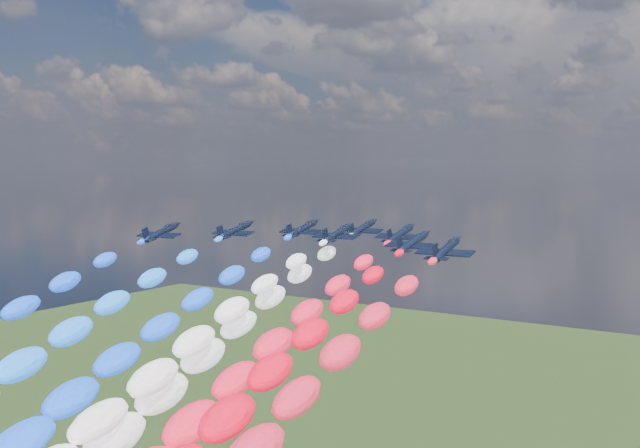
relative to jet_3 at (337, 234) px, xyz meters
The scene contains 10 objects.
jet_0 31.33m from the jet_3, 151.19° to the right, with size 8.33×11.18×2.46m, color black, non-canonical shape.
jet_1 19.60m from the jet_3, 165.96° to the right, with size 8.33×11.18×2.46m, color black, non-canonical shape.
jet_2 11.21m from the jet_3, 157.19° to the left, with size 8.33×11.18×2.46m, color black, non-canonical shape.
trail_2 58.76m from the jet_3, 100.94° to the right, with size 6.54×112.92×48.52m, color blue, non-canonical shape.
jet_3 is the anchor object (origin of this frame).
jet_4 12.05m from the jet_3, 98.02° to the left, with size 8.33×11.18×2.46m, color black, non-canonical shape.
trail_4 50.95m from the jet_3, 92.10° to the right, with size 6.54×112.92×48.52m, color white, non-canonical shape.
jet_5 10.91m from the jet_3, 26.15° to the left, with size 8.33×11.18×2.46m, color black, non-canonical shape.
jet_6 18.84m from the jet_3, 20.41° to the right, with size 8.33×11.18×2.46m, color black, non-canonical shape.
jet_7 28.74m from the jet_3, 26.11° to the right, with size 8.33×11.18×2.46m, color black, non-canonical shape.
Camera 1 is at (69.41, -104.92, 107.35)m, focal length 43.03 mm.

